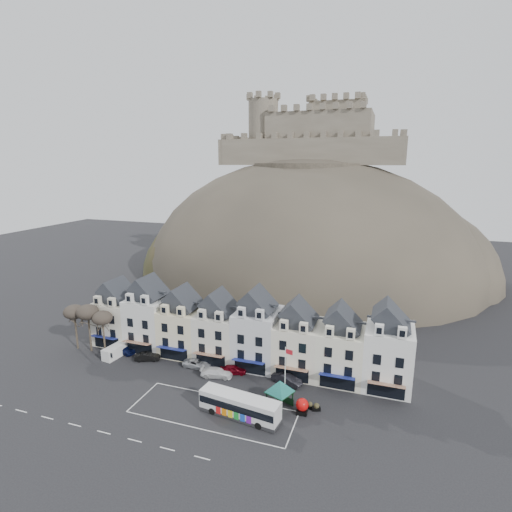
{
  "coord_description": "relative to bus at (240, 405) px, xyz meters",
  "views": [
    {
      "loc": [
        22.85,
        -41.65,
        32.52
      ],
      "look_at": [
        0.3,
        24.0,
        16.34
      ],
      "focal_mm": 28.0,
      "sensor_mm": 36.0,
      "label": 1
    }
  ],
  "objects": [
    {
      "name": "townhouse_terrace",
      "position": [
        -5.64,
        14.55,
        3.58
      ],
      "size": [
        54.4,
        9.35,
        11.8
      ],
      "color": "beige",
      "rests_on": "ground"
    },
    {
      "name": "castle",
      "position": [
        -5.28,
        74.51,
        38.48
      ],
      "size": [
        50.2,
        22.2,
        22.0
      ],
      "color": "#62584B",
      "rests_on": "ground"
    },
    {
      "name": "flagpole",
      "position": [
        4.66,
        5.75,
        2.87
      ],
      "size": [
        1.13,
        0.34,
        8.03
      ],
      "rotation": [
        0.0,
        0.0,
        -0.24
      ],
      "color": "silver",
      "rests_on": "ground"
    },
    {
      "name": "white_van",
      "position": [
        -26.34,
        8.53,
        -0.74
      ],
      "size": [
        2.36,
        4.47,
        1.95
      ],
      "rotation": [
        0.0,
        0.0,
        -0.12
      ],
      "color": "silver",
      "rests_on": "ground"
    },
    {
      "name": "red_buoy",
      "position": [
        7.58,
        3.42,
        -0.64
      ],
      "size": [
        1.71,
        1.71,
        2.11
      ],
      "rotation": [
        0.0,
        0.0,
        0.08
      ],
      "color": "black",
      "rests_on": "ground"
    },
    {
      "name": "tree_left_far",
      "position": [
        -34.78,
        9.08,
        5.18
      ],
      "size": [
        3.61,
        3.61,
        8.24
      ],
      "color": "#352C22",
      "rests_on": "ground"
    },
    {
      "name": "car_charcoal",
      "position": [
        3.8,
        9.82,
        -0.94
      ],
      "size": [
        5.0,
        2.86,
        1.56
      ],
      "primitive_type": "imported",
      "rotation": [
        0.0,
        0.0,
        1.3
      ],
      "color": "black",
      "rests_on": "ground"
    },
    {
      "name": "ground",
      "position": [
        -5.78,
        -1.42,
        -1.72
      ],
      "size": [
        300.0,
        300.0,
        0.0
      ],
      "primitive_type": "plane",
      "color": "black",
      "rests_on": "ground"
    },
    {
      "name": "car_black",
      "position": [
        -20.29,
        9.27,
        -1.03
      ],
      "size": [
        4.41,
        2.91,
        1.38
      ],
      "primitive_type": "imported",
      "rotation": [
        0.0,
        0.0,
        1.95
      ],
      "color": "black",
      "rests_on": "ground"
    },
    {
      "name": "planter_west",
      "position": [
        8.4,
        4.76,
        -1.24
      ],
      "size": [
        1.06,
        0.69,
        0.99
      ],
      "rotation": [
        0.0,
        0.0,
        -0.17
      ],
      "color": "black",
      "rests_on": "ground"
    },
    {
      "name": "tree_left_near",
      "position": [
        -28.78,
        9.08,
        4.84
      ],
      "size": [
        3.43,
        3.43,
        7.84
      ],
      "color": "#352C22",
      "rests_on": "ground"
    },
    {
      "name": "tree_left_mid",
      "position": [
        -31.78,
        9.08,
        5.53
      ],
      "size": [
        3.78,
        3.78,
        8.64
      ],
      "color": "#352C22",
      "rests_on": "ground"
    },
    {
      "name": "car_navy",
      "position": [
        -25.78,
        10.13,
        -0.94
      ],
      "size": [
        4.7,
        2.22,
        1.55
      ],
      "primitive_type": "imported",
      "rotation": [
        0.0,
        0.0,
        1.48
      ],
      "color": "#0B1137",
      "rests_on": "ground"
    },
    {
      "name": "castle_hill",
      "position": [
        -4.53,
        67.53,
        -1.61
      ],
      "size": [
        100.0,
        76.0,
        68.0
      ],
      "color": "#38332B",
      "rests_on": "ground"
    },
    {
      "name": "bus",
      "position": [
        0.0,
        0.0,
        0.0
      ],
      "size": [
        11.23,
        3.92,
        3.1
      ],
      "rotation": [
        0.0,
        0.0,
        -0.13
      ],
      "color": "#262628",
      "rests_on": "ground"
    },
    {
      "name": "car_white",
      "position": [
        -7.05,
        8.21,
        -1.0
      ],
      "size": [
        5.25,
        2.93,
        1.44
      ],
      "primitive_type": "imported",
      "rotation": [
        0.0,
        0.0,
        1.76
      ],
      "color": "white",
      "rests_on": "ground"
    },
    {
      "name": "coach_bay_markings",
      "position": [
        -3.78,
        -0.17,
        -1.72
      ],
      "size": [
        22.0,
        7.5,
        0.01
      ],
      "primitive_type": "cube",
      "color": "silver",
      "rests_on": "ground"
    },
    {
      "name": "bus_shelter",
      "position": [
        4.36,
        3.86,
        1.34
      ],
      "size": [
        5.75,
        5.75,
        3.94
      ],
      "rotation": [
        0.0,
        0.0,
        -0.39
      ],
      "color": "black",
      "rests_on": "ground"
    },
    {
      "name": "car_maroon",
      "position": [
        -4.98,
        9.94,
        -1.0
      ],
      "size": [
        4.55,
        3.09,
        1.44
      ],
      "primitive_type": "imported",
      "rotation": [
        0.0,
        0.0,
        1.94
      ],
      "color": "#5D050F",
      "rests_on": "ground"
    },
    {
      "name": "planter_east",
      "position": [
        9.29,
        4.62,
        -1.2
      ],
      "size": [
        1.19,
        0.88,
        1.07
      ],
      "rotation": [
        0.0,
        0.0,
        0.36
      ],
      "color": "black",
      "rests_on": "ground"
    },
    {
      "name": "car_silver",
      "position": [
        -11.38,
        9.89,
        -1.07
      ],
      "size": [
        4.66,
        2.35,
        1.29
      ],
      "primitive_type": "imported",
      "rotation": [
        0.0,
        0.0,
        1.52
      ],
      "color": "#B4B7BD",
      "rests_on": "ground"
    }
  ]
}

